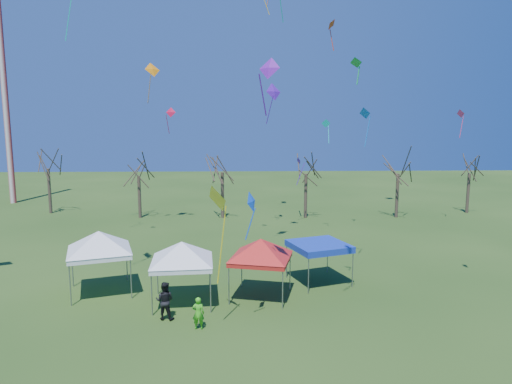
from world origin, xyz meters
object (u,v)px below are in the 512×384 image
(tree_5, at_px, (470,159))
(tent_white_west, at_px, (99,235))
(radio_mast, at_px, (5,97))
(tree_2, at_px, (222,156))
(person_dark, at_px, (165,301))
(tent_blue, at_px, (319,246))
(tent_white_mid, at_px, (182,246))
(tree_0, at_px, (47,152))
(tree_1, at_px, (138,161))
(tree_4, at_px, (399,158))
(person_green, at_px, (198,313))
(tree_3, at_px, (306,158))
(tent_red, at_px, (261,243))

(tree_5, relative_size, tent_white_west, 1.68)
(radio_mast, height_order, tent_white_west, radio_mast)
(tree_2, bearing_deg, person_dark, -94.39)
(tent_white_west, xyz_separation_m, tent_blue, (12.59, 1.21, -1.08))
(radio_mast, bearing_deg, tent_white_west, -57.04)
(tent_white_mid, xyz_separation_m, person_dark, (-0.62, -2.03, -2.19))
(tent_white_west, bearing_deg, tree_0, 117.79)
(tree_1, bearing_deg, person_dark, -75.09)
(tree_1, distance_m, tree_5, 34.52)
(tree_1, bearing_deg, tree_0, 164.82)
(tree_4, relative_size, tree_5, 1.06)
(tree_0, xyz_separation_m, tree_4, (36.20, -3.38, -0.43))
(tree_5, relative_size, person_dark, 3.95)
(tree_1, xyz_separation_m, person_green, (8.27, -25.69, -5.02))
(tree_3, height_order, tent_white_west, tree_3)
(tree_5, bearing_deg, tree_2, -176.30)
(tent_white_west, distance_m, person_dark, 6.11)
(tent_red, bearing_deg, radio_mast, 132.52)
(radio_mast, height_order, person_green, radio_mast)
(tree_3, bearing_deg, tent_white_mid, -113.75)
(tree_5, bearing_deg, tent_blue, -132.96)
(tent_white_mid, xyz_separation_m, tent_blue, (7.76, 2.92, -0.90))
(tree_0, bearing_deg, tent_blue, -41.78)
(tree_2, bearing_deg, tent_white_west, -106.46)
(tree_2, height_order, tree_4, tree_2)
(tree_2, relative_size, tree_5, 1.10)
(tree_1, bearing_deg, person_green, -72.16)
(tree_1, distance_m, tent_white_mid, 23.78)
(radio_mast, relative_size, tent_white_mid, 5.70)
(tree_2, relative_size, tent_red, 1.95)
(tree_0, xyz_separation_m, tent_white_west, (12.41, -23.55, -3.17))
(tree_0, distance_m, person_green, 34.31)
(tent_red, height_order, person_dark, tent_red)
(tent_white_mid, distance_m, tent_blue, 8.34)
(tent_red, bearing_deg, tent_white_west, 173.68)
(tree_0, bearing_deg, tree_3, -7.08)
(tree_2, xyz_separation_m, tent_blue, (6.52, -19.33, -4.05))
(tree_2, height_order, tent_blue, tree_2)
(tree_3, bearing_deg, tent_blue, -95.66)
(tree_1, height_order, tree_3, tree_3)
(tree_0, distance_m, tent_white_west, 26.81)
(person_dark, bearing_deg, tent_white_mid, -97.91)
(tent_white_west, distance_m, tent_red, 9.07)
(tent_blue, bearing_deg, person_green, -137.52)
(tree_2, bearing_deg, tree_1, 178.15)
(tent_blue, xyz_separation_m, person_dark, (-8.38, -4.95, -1.29))
(radio_mast, distance_m, tree_4, 44.96)
(tree_2, xyz_separation_m, person_dark, (-1.86, -24.28, -5.35))
(tree_3, height_order, tent_white_mid, tree_3)
(radio_mast, xyz_separation_m, tent_white_west, (19.56, -30.16, -9.18))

